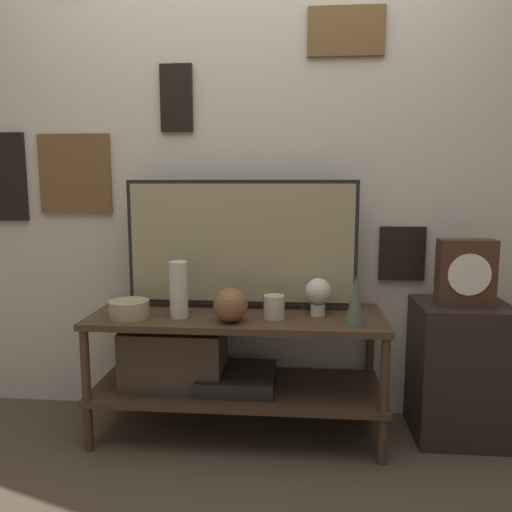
{
  "coord_description": "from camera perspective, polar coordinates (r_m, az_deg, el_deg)",
  "views": [
    {
      "loc": [
        0.29,
        -1.99,
        1.21
      ],
      "look_at": [
        0.09,
        0.29,
        0.88
      ],
      "focal_mm": 35.0,
      "sensor_mm": 36.0,
      "label": 1
    }
  ],
  "objects": [
    {
      "name": "candle_jar",
      "position": [
        2.28,
        2.08,
        -5.84
      ],
      "size": [
        0.1,
        0.1,
        0.11
      ],
      "color": "#C1B29E",
      "rests_on": "media_console"
    },
    {
      "name": "media_console",
      "position": [
        2.46,
        -5.06,
        -11.47
      ],
      "size": [
        1.37,
        0.51,
        0.6
      ],
      "color": "#422D1E",
      "rests_on": "ground_plane"
    },
    {
      "name": "television",
      "position": [
        2.42,
        -1.68,
        1.47
      ],
      "size": [
        1.12,
        0.05,
        0.63
      ],
      "color": "black",
      "rests_on": "media_console"
    },
    {
      "name": "side_table",
      "position": [
        2.62,
        22.22,
        -12.01
      ],
      "size": [
        0.43,
        0.37,
        0.65
      ],
      "color": "black",
      "rests_on": "ground_plane"
    },
    {
      "name": "wall_back",
      "position": [
        2.6,
        -1.59,
        11.42
      ],
      "size": [
        6.4,
        0.08,
        2.7
      ],
      "color": "beige",
      "rests_on": "ground_plane"
    },
    {
      "name": "mantel_clock",
      "position": [
        2.47,
        22.85,
        -1.77
      ],
      "size": [
        0.25,
        0.11,
        0.31
      ],
      "color": "#422819",
      "rests_on": "side_table"
    },
    {
      "name": "vase_wide_bowl",
      "position": [
        2.37,
        -14.3,
        -5.89
      ],
      "size": [
        0.18,
        0.18,
        0.08
      ],
      "color": "tan",
      "rests_on": "media_console"
    },
    {
      "name": "vase_slim_bronze",
      "position": [
        2.21,
        11.27,
        -4.97
      ],
      "size": [
        0.08,
        0.08,
        0.22
      ],
      "color": "#4C5647",
      "rests_on": "media_console"
    },
    {
      "name": "vase_round_glass",
      "position": [
        2.22,
        -2.93,
        -5.6
      ],
      "size": [
        0.15,
        0.15,
        0.15
      ],
      "color": "brown",
      "rests_on": "media_console"
    },
    {
      "name": "decorative_bust",
      "position": [
        2.34,
        7.11,
        -4.26
      ],
      "size": [
        0.12,
        0.12,
        0.18
      ],
      "color": "beige",
      "rests_on": "media_console"
    },
    {
      "name": "ground_plane",
      "position": [
        2.34,
        -3.03,
        -22.77
      ],
      "size": [
        12.0,
        12.0,
        0.0
      ],
      "primitive_type": "plane",
      "color": "#4C3D2D"
    },
    {
      "name": "vase_tall_ceramic",
      "position": [
        2.31,
        -8.82,
        -3.81
      ],
      "size": [
        0.08,
        0.08,
        0.26
      ],
      "color": "beige",
      "rests_on": "media_console"
    }
  ]
}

